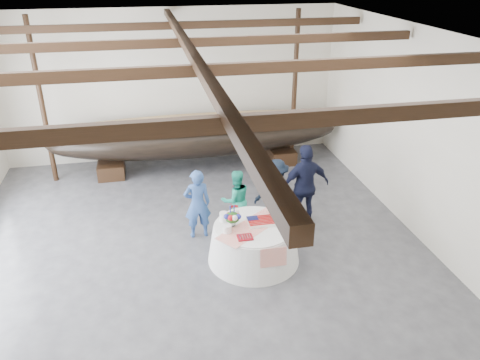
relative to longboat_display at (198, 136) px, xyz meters
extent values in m
cube|color=#3D3D42|center=(-0.62, -4.85, -1.02)|extent=(10.00, 12.00, 0.01)
cube|color=silver|center=(-0.62, 1.15, 1.23)|extent=(10.00, 0.02, 4.50)
cube|color=silver|center=(4.38, -4.85, 1.23)|extent=(0.02, 12.00, 4.50)
cube|color=white|center=(-0.62, -4.85, 3.48)|extent=(10.00, 12.00, 0.01)
cube|color=black|center=(-0.62, -8.35, 3.23)|extent=(9.80, 0.12, 0.18)
cube|color=black|center=(-0.62, -5.85, 3.23)|extent=(9.80, 0.12, 0.18)
cube|color=black|center=(-0.62, -3.35, 3.23)|extent=(9.80, 0.12, 0.18)
cube|color=black|center=(-0.62, -0.85, 3.23)|extent=(9.80, 0.12, 0.18)
cube|color=black|center=(-0.62, -4.85, 3.36)|extent=(0.15, 11.76, 0.15)
cylinder|color=black|center=(-4.12, 0.00, 1.23)|extent=(0.14, 0.14, 4.50)
cylinder|color=black|center=(2.88, 0.00, 1.23)|extent=(0.14, 0.14, 4.50)
cube|color=black|center=(-2.56, 0.00, -0.81)|extent=(0.75, 0.96, 0.43)
cube|color=black|center=(2.56, 0.00, -0.81)|extent=(0.75, 0.96, 0.43)
ellipsoid|color=black|center=(0.00, 0.00, -0.01)|extent=(8.53, 1.71, 1.17)
cube|color=#9E7A4C|center=(0.00, 0.00, 0.31)|extent=(6.82, 1.12, 0.06)
cone|color=white|center=(0.53, -4.89, -0.62)|extent=(1.92, 1.92, 0.79)
cylinder|color=white|center=(0.53, -4.89, -0.22)|extent=(1.63, 1.63, 0.04)
cube|color=red|center=(0.53, -4.89, -0.20)|extent=(1.74, 1.52, 0.01)
cube|color=white|center=(0.72, -4.83, -0.16)|extent=(0.60, 0.40, 0.07)
cylinder|color=white|center=(-0.05, -5.04, -0.12)|extent=(0.18, 0.18, 0.16)
cylinder|color=white|center=(-0.04, -4.57, -0.10)|extent=(0.18, 0.18, 0.19)
cube|color=maroon|center=(0.25, -5.31, -0.18)|extent=(0.30, 0.24, 0.03)
cone|color=silver|center=(1.06, -5.01, -0.14)|extent=(0.09, 0.09, 0.12)
imported|color=#2B4C8B|center=(-0.49, -3.74, -0.20)|extent=(0.62, 0.43, 1.64)
imported|color=#20A787|center=(0.42, -3.55, -0.29)|extent=(0.78, 0.65, 1.45)
imported|color=black|center=(1.41, -3.43, -0.23)|extent=(1.05, 0.63, 1.58)
imported|color=black|center=(2.02, -3.72, -0.01)|extent=(1.23, 0.64, 2.02)
camera|label=1|loc=(-1.41, -12.85, 4.80)|focal=35.00mm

